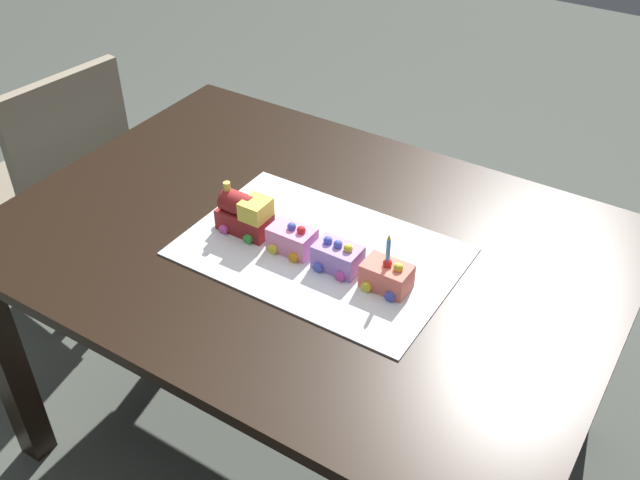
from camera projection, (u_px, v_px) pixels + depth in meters
name	position (u px, v px, depth m)	size (l,w,h in m)	color
ground_plane	(310.00, 439.00, 2.11)	(8.00, 8.00, 0.00)	#474C44
dining_table	(308.00, 272.00, 1.73)	(1.40, 1.00, 0.74)	black
chair	(61.00, 179.00, 2.35)	(0.45, 0.45, 0.86)	gray
cake_board	(320.00, 251.00, 1.62)	(0.60, 0.40, 0.00)	silver
cake_locomotive	(245.00, 214.00, 1.65)	(0.14, 0.08, 0.12)	maroon
cake_car_hopper_bubblegum	(292.00, 239.00, 1.60)	(0.10, 0.08, 0.07)	pink
cake_car_flatbed_lavender	(338.00, 256.00, 1.55)	(0.10, 0.08, 0.07)	#AD84E0
cake_car_tanker_coral	(387.00, 276.00, 1.50)	(0.10, 0.08, 0.07)	#F27260
birthday_candle	(388.00, 248.00, 1.46)	(0.01, 0.01, 0.06)	#4CA5E5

